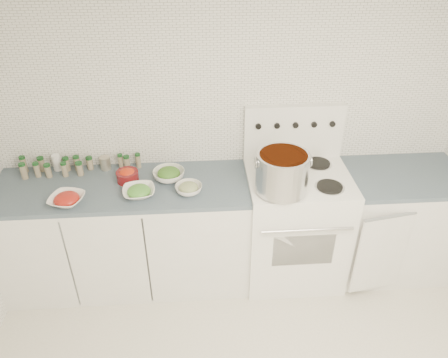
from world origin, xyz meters
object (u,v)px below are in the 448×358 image
(stove, at_px, (294,222))
(bowl_tomato, at_px, (67,199))
(bowl_snowpea, at_px, (139,191))
(stock_pot, at_px, (282,171))

(stove, bearing_deg, bowl_tomato, -173.60)
(stove, xyz_separation_m, bowl_tomato, (-1.63, -0.18, 0.44))
(stove, distance_m, bowl_snowpea, 1.24)
(stove, xyz_separation_m, bowl_snowpea, (-1.16, -0.12, 0.44))
(bowl_snowpea, bearing_deg, stove, 6.13)
(stock_pot, bearing_deg, bowl_snowpea, 176.45)
(stove, relative_size, bowl_tomato, 4.90)
(stove, bearing_deg, stock_pot, -132.81)
(stove, relative_size, bowl_snowpea, 5.49)
(stove, height_order, bowl_tomato, stove)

